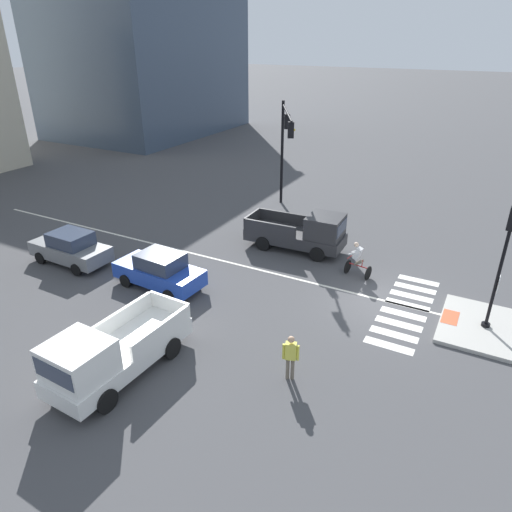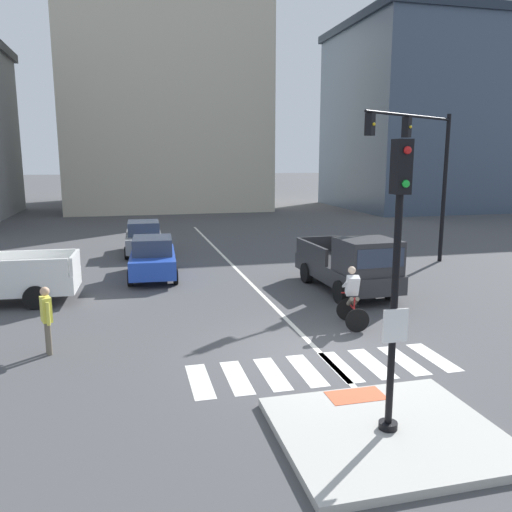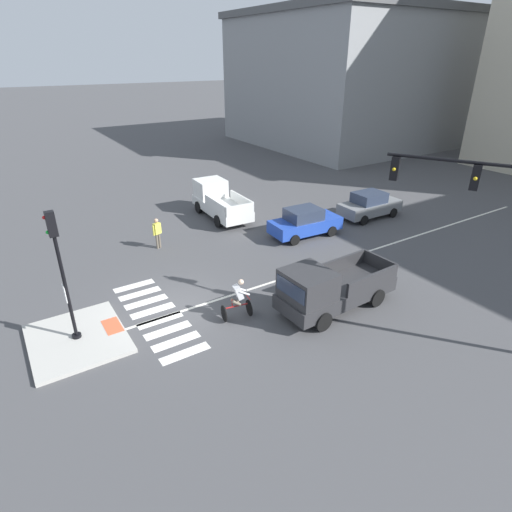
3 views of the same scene
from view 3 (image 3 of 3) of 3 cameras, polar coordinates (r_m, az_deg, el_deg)
name	(u,v)px [view 3 (image 3 of 3)]	position (r m, az deg, el deg)	size (l,w,h in m)	color
ground_plane	(178,309)	(17.49, -10.63, -7.07)	(300.00, 300.00, 0.00)	#474749
traffic_island	(77,339)	(16.74, -23.19, -10.32)	(3.71, 3.24, 0.15)	#B2AFA8
tactile_pad_front	(112,326)	(16.83, -19.01, -8.99)	(1.10, 0.60, 0.01)	#DB5B38
signal_pole	(61,266)	(15.29, -25.12, -1.24)	(0.44, 0.38, 4.80)	black
crosswalk_stripe_a	(134,286)	(19.56, -16.30, -3.93)	(0.44, 1.80, 0.01)	silver
crosswalk_stripe_b	(140,294)	(18.89, -15.56, -4.96)	(0.44, 1.80, 0.01)	silver
crosswalk_stripe_c	(146,302)	(18.22, -14.76, -6.07)	(0.44, 1.80, 0.01)	silver
crosswalk_stripe_d	(153,311)	(17.57, -13.90, -7.25)	(0.44, 1.80, 0.01)	silver
crosswalk_stripe_e	(160,320)	(16.92, -12.97, -8.53)	(0.44, 1.80, 0.01)	silver
crosswalk_stripe_f	(168,330)	(16.30, -11.95, -9.90)	(0.44, 1.80, 0.01)	silver
crosswalk_stripe_g	(176,341)	(15.68, -10.85, -11.38)	(0.44, 1.80, 0.01)	silver
crosswalk_stripe_h	(185,353)	(15.09, -9.65, -12.97)	(0.44, 1.80, 0.01)	silver
lane_centre_line	(359,254)	(22.36, 13.88, 0.24)	(0.14, 28.00, 0.01)	silver
building_far_block	(345,79)	(52.34, 12.10, 22.54)	(21.48, 20.55, 13.74)	gray
car_blue_westbound_far	(305,222)	(23.86, 6.67, 4.60)	(2.03, 4.19, 1.64)	#2347B7
car_grey_westbound_distant	(369,205)	(27.50, 15.23, 6.74)	(1.91, 4.13, 1.64)	slate
pickup_truck_white_cross_left	(218,201)	(26.92, -5.19, 7.52)	(5.18, 2.22, 2.08)	white
pickup_truck_charcoal_eastbound_mid	(329,289)	(16.86, 9.87, -4.44)	(2.20, 5.17, 2.08)	#2D2D30
cyclist	(238,299)	(16.21, -2.47, -5.82)	(0.83, 1.18, 1.68)	black
pedestrian_at_curb_left	(157,231)	(22.66, -13.34, 3.35)	(0.32, 0.53, 1.67)	#6B6051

